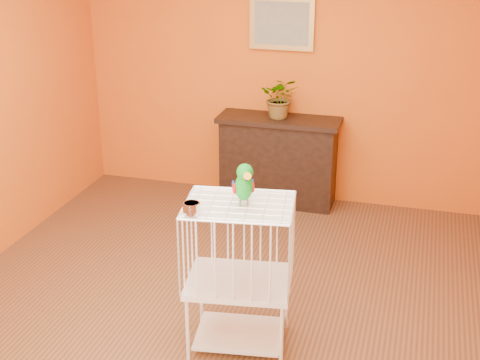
% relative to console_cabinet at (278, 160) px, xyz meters
% --- Properties ---
extents(ground, '(4.50, 4.50, 0.00)m').
position_rel_console_cabinet_xyz_m(ground, '(-0.03, -2.04, -0.44)').
color(ground, brown).
rests_on(ground, ground).
extents(room_shell, '(4.50, 4.50, 4.50)m').
position_rel_console_cabinet_xyz_m(room_shell, '(-0.03, -2.04, 1.14)').
color(room_shell, '#D35E13').
rests_on(room_shell, ground).
extents(console_cabinet, '(1.19, 0.43, 0.88)m').
position_rel_console_cabinet_xyz_m(console_cabinet, '(0.00, 0.00, 0.00)').
color(console_cabinet, black).
rests_on(console_cabinet, ground).
extents(potted_plant, '(0.40, 0.44, 0.31)m').
position_rel_console_cabinet_xyz_m(potted_plant, '(0.01, -0.05, 0.59)').
color(potted_plant, '#26722D').
rests_on(potted_plant, console_cabinet).
extents(framed_picture, '(0.62, 0.04, 0.50)m').
position_rel_console_cabinet_xyz_m(framed_picture, '(-0.03, 0.18, 1.31)').
color(framed_picture, '#B58840').
rests_on(framed_picture, room_shell).
extents(birdcage, '(0.73, 0.60, 1.03)m').
position_rel_console_cabinet_xyz_m(birdcage, '(0.29, -2.42, 0.09)').
color(birdcage, white).
rests_on(birdcage, ground).
extents(feed_cup, '(0.10, 0.10, 0.07)m').
position_rel_console_cabinet_xyz_m(feed_cup, '(0.07, -2.66, 0.63)').
color(feed_cup, silver).
rests_on(feed_cup, birdcage).
extents(parrot, '(0.18, 0.25, 0.29)m').
position_rel_console_cabinet_xyz_m(parrot, '(0.33, -2.44, 0.74)').
color(parrot, '#59544C').
rests_on(parrot, birdcage).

